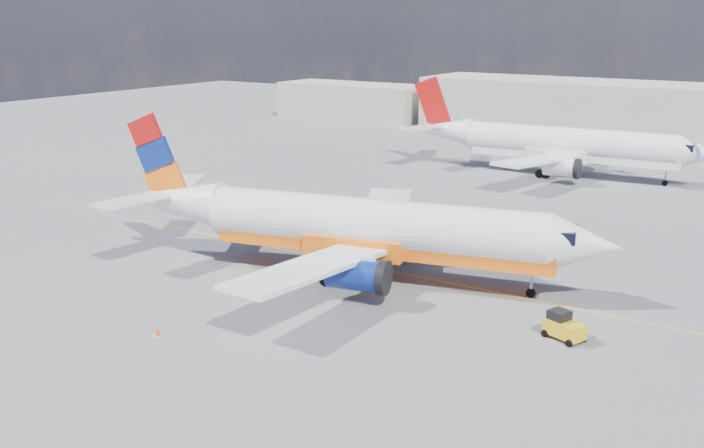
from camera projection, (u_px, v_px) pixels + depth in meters
The scene contains 8 objects.
ground at pixel (327, 274), 54.60m from camera, with size 240.00×240.00×0.00m, color slate.
taxi_line at pixel (350, 263), 57.01m from camera, with size 70.00×0.15×0.01m, color yellow.
terminal_main at pixel (659, 113), 111.39m from camera, with size 70.00×14.00×8.00m, color #BEB6A4.
terminal_annex at pixel (354, 101), 135.82m from camera, with size 26.00×10.00×6.00m, color #BEB6A4.
main_jet at pixel (359, 227), 53.14m from camera, with size 35.47×27.22×10.70m.
second_jet at pixel (559, 144), 87.44m from camera, with size 34.49×27.22×10.45m.
gse_tug at pixel (564, 326), 43.49m from camera, with size 2.50×2.04×1.58m.
traffic_cone at pixel (158, 332), 44.01m from camera, with size 0.38×0.38×0.54m.
Camera 1 is at (30.02, -42.30, 17.48)m, focal length 40.00 mm.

